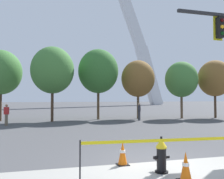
{
  "coord_description": "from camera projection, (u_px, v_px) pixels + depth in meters",
  "views": [
    {
      "loc": [
        -3.19,
        -7.05,
        2.05
      ],
      "look_at": [
        -0.07,
        5.0,
        2.5
      ],
      "focal_mm": 37.86,
      "sensor_mm": 36.0,
      "label": 1
    }
  ],
  "objects": [
    {
      "name": "pedestrian_walking_left",
      "position": [
        139.0,
        112.0,
        21.58
      ],
      "size": [
        0.35,
        0.39,
        1.59
      ],
      "color": "#38383D",
      "rests_on": "ground"
    },
    {
      "name": "tree_right_mid",
      "position": [
        181.0,
        79.0,
        24.0
      ],
      "size": [
        3.29,
        3.29,
        5.76
      ],
      "color": "brown",
      "rests_on": "ground"
    },
    {
      "name": "tree_far_right",
      "position": [
        215.0,
        78.0,
        24.64
      ],
      "size": [
        3.43,
        3.43,
        6.0
      ],
      "color": "#473323",
      "rests_on": "ground"
    },
    {
      "name": "ground_plane",
      "position": [
        153.0,
        162.0,
        7.55
      ],
      "size": [
        240.0,
        240.0,
        0.0
      ],
      "primitive_type": "plane",
      "color": "#474749"
    },
    {
      "name": "tree_left_mid",
      "position": [
        53.0,
        70.0,
        20.76
      ],
      "size": [
        3.76,
        3.76,
        6.58
      ],
      "color": "#473323",
      "rests_on": "ground"
    },
    {
      "name": "tree_center_right",
      "position": [
        138.0,
        79.0,
        23.61
      ],
      "size": [
        3.33,
        3.33,
        5.83
      ],
      "color": "brown",
      "rests_on": "ground"
    },
    {
      "name": "fire_hydrant",
      "position": [
        161.0,
        156.0,
        6.48
      ],
      "size": [
        0.46,
        0.48,
        0.99
      ],
      "color": "black",
      "rests_on": "ground"
    },
    {
      "name": "traffic_cone_by_hydrant",
      "position": [
        123.0,
        153.0,
        7.22
      ],
      "size": [
        0.36,
        0.36,
        0.73
      ],
      "color": "black",
      "rests_on": "ground"
    },
    {
      "name": "tree_far_left",
      "position": [
        1.0,
        72.0,
        21.14
      ],
      "size": [
        3.64,
        3.64,
        6.37
      ],
      "color": "#473323",
      "rests_on": "ground"
    },
    {
      "name": "caution_tape_barrier",
      "position": [
        187.0,
        149.0,
        6.22
      ],
      "size": [
        5.64,
        0.4,
        1.03
      ],
      "color": "#232326",
      "rests_on": "ground"
    },
    {
      "name": "tree_center_left",
      "position": [
        98.0,
        71.0,
        22.81
      ],
      "size": [
        3.87,
        3.87,
        6.78
      ],
      "color": "brown",
      "rests_on": "ground"
    },
    {
      "name": "traffic_cone_mid_sidewalk",
      "position": [
        186.0,
        167.0,
        5.81
      ],
      "size": [
        0.36,
        0.36,
        0.73
      ],
      "color": "black",
      "rests_on": "ground"
    },
    {
      "name": "pedestrian_standing_center",
      "position": [
        6.0,
        115.0,
        17.5
      ],
      "size": [
        0.36,
        0.24,
        1.59
      ],
      "color": "brown",
      "rests_on": "ground"
    },
    {
      "name": "monument_arch",
      "position": [
        63.0,
        22.0,
        65.75
      ],
      "size": [
        59.23,
        2.98,
        52.83
      ],
      "color": "silver",
      "rests_on": "ground"
    }
  ]
}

